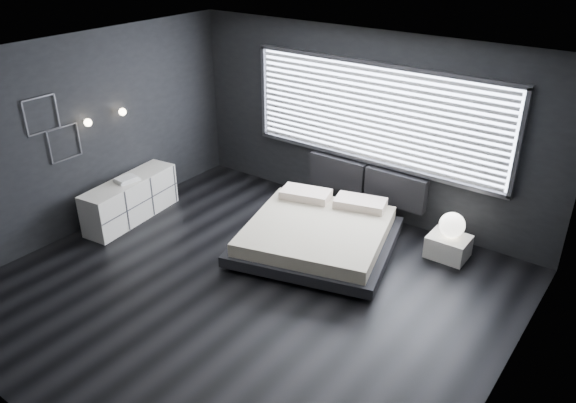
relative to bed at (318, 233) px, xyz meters
The scene contains 12 objects.
room 1.78m from the bed, 96.23° to the right, with size 6.04×6.00×2.80m.
window 1.92m from the bed, 87.74° to the left, with size 4.14×0.09×1.52m.
headboard 1.33m from the bed, 89.55° to the left, with size 1.96×0.16×0.52m.
sconce_near 3.56m from the bed, 156.85° to the right, with size 0.18×0.11×0.11m.
sconce_far 3.39m from the bed, 167.07° to the right, with size 0.18×0.11×0.11m.
wall_art_upper 3.99m from the bed, 148.73° to the right, with size 0.01×0.48×0.48m.
wall_art_lower 3.71m from the bed, 152.21° to the right, with size 0.01×0.48×0.48m.
bed is the anchor object (origin of this frame).
nightstand 1.78m from the bed, 29.96° to the left, with size 0.53×0.44×0.31m, color white.
orb_lamp 1.81m from the bed, 30.40° to the left, with size 0.34×0.34×0.34m, color white.
dresser 2.95m from the bed, 161.49° to the right, with size 0.65×1.67×0.65m.
book_stack 2.97m from the bed, 160.64° to the right, with size 0.30×0.36×0.07m.
Camera 1 is at (3.80, -4.32, 4.14)m, focal length 35.00 mm.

